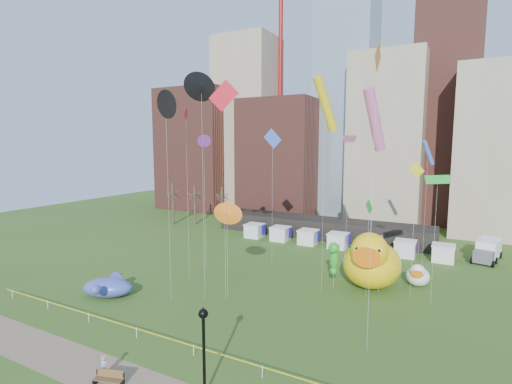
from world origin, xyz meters
The scene contains 31 objects.
ground centered at (0.00, 0.00, 0.00)m, with size 160.00×160.00×0.00m, color #325119.
skyline centered at (2.25, 61.06, 21.44)m, with size 101.00×23.00×68.00m.
crane_left centered at (-21.11, 64.00, 46.90)m, with size 23.00×1.00×76.00m.
pavilion centered at (-4.00, 42.00, 1.60)m, with size 38.00×6.00×3.20m, color black.
vendor_tents centered at (1.02, 36.00, 1.11)m, with size 33.24×2.80×2.40m.
bare_trees centered at (-30.17, 40.54, 4.01)m, with size 8.44×6.44×8.50m.
caution_tape centered at (0.00, 0.00, 0.68)m, with size 50.00×0.06×0.90m.
big_duck centered at (9.14, 20.92, 3.15)m, with size 7.02×9.12×6.85m.
small_duck centered at (13.80, 24.20, 1.28)m, with size 2.78×3.67×2.79m.
seahorse_green centered at (5.27, 19.26, 3.70)m, with size 1.41×1.70×5.28m.
seahorse_purple centered at (10.17, 20.15, 4.35)m, with size 1.75×1.96×6.02m.
whale_inflatable centered at (-15.32, 5.22, 1.08)m, with size 6.04×6.59×2.36m.
park_bench centered at (-2.77, -5.71, 0.58)m, with size 2.15×1.24×1.05m.
lamppost centered at (3.57, -3.54, 3.73)m, with size 0.64×0.64×6.11m.
box_truck centered at (21.52, 39.68, 1.48)m, with size 3.93×7.15×2.88m.
woman centered at (-3.86, -5.22, 0.75)m, with size 0.53×0.35×1.46m, color white.
kite_0 centered at (-3.71, 10.42, 20.72)m, with size 2.99×0.96×22.67m.
kite_1 centered at (9.15, 19.64, 18.90)m, with size 2.31×4.12×22.28m.
kite_2 centered at (-5.79, 9.58, 22.00)m, with size 0.84×2.90×23.46m.
kite_3 centered at (9.32, 17.75, 9.55)m, with size 1.00×1.21×10.66m.
kite_4 centered at (4.63, 16.95, 20.50)m, with size 2.39×3.45×23.38m.
kite_5 centered at (-4.72, 23.81, 16.73)m, with size 2.68×0.21×18.41m.
kite_6 centered at (11.71, 7.06, 21.89)m, with size 0.07×2.34×23.82m.
kite_7 centered at (-12.30, 18.88, 16.69)m, with size 0.52×1.62×17.56m.
kite_8 centered at (-10.42, 12.89, 18.57)m, with size 0.54×1.47×20.59m.
kite_9 centered at (5.41, 23.89, 16.85)m, with size 1.30×2.63×17.39m.
kite_10 centered at (-8.70, 7.57, 20.22)m, with size 1.05×2.82×21.65m.
kite_11 centered at (15.53, 19.29, 12.79)m, with size 2.42×2.18×13.30m.
kite_12 centered at (13.43, 20.45, 13.16)m, with size 1.52×0.79×14.53m.
kite_13 centered at (13.62, 32.32, 15.20)m, with size 1.81×1.66×16.86m.
kite_14 centered at (-3.88, 11.11, 9.09)m, with size 2.35×0.30×10.27m.
Camera 1 is at (17.47, -22.48, 16.33)m, focal length 27.00 mm.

